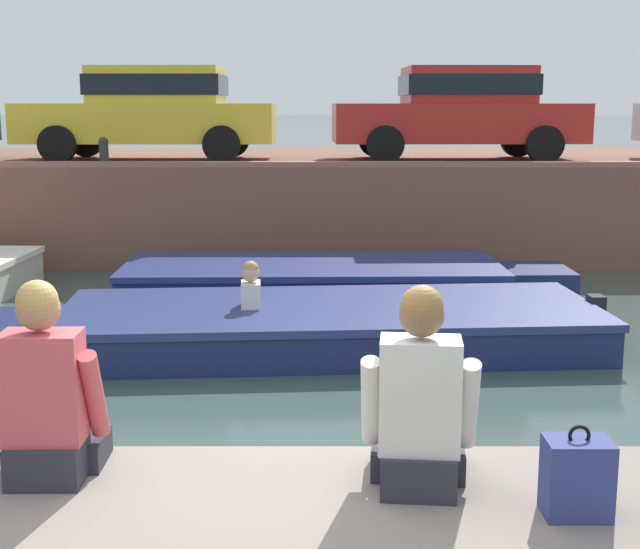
# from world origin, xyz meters

# --- Properties ---
(ground_plane) EXTENTS (400.00, 400.00, 0.00)m
(ground_plane) POSITION_xyz_m (0.00, 4.51, 0.00)
(ground_plane) COLOR #384C47
(far_quay_wall) EXTENTS (60.00, 6.00, 1.59)m
(far_quay_wall) POSITION_xyz_m (0.00, 12.02, 0.79)
(far_quay_wall) COLOR brown
(far_quay_wall) RESTS_ON ground
(far_wall_coping) EXTENTS (60.00, 0.24, 0.08)m
(far_wall_coping) POSITION_xyz_m (0.00, 9.14, 1.63)
(far_wall_coping) COLOR #925F4C
(far_wall_coping) RESTS_ON far_quay_wall
(boat_moored_central_navy) EXTENTS (5.96, 2.08, 0.44)m
(boat_moored_central_navy) POSITION_xyz_m (0.43, 7.33, 0.22)
(boat_moored_central_navy) COLOR navy
(boat_moored_central_navy) RESTS_ON ground
(motorboat_passing) EXTENTS (6.82, 2.48, 0.93)m
(motorboat_passing) POSITION_xyz_m (0.14, 4.71, 0.22)
(motorboat_passing) COLOR navy
(motorboat_passing) RESTS_ON ground
(car_left_inner_yellow) EXTENTS (4.22, 1.98, 1.54)m
(car_left_inner_yellow) POSITION_xyz_m (-2.51, 10.83, 2.43)
(car_left_inner_yellow) COLOR yellow
(car_left_inner_yellow) RESTS_ON far_quay_wall
(car_centre_red) EXTENTS (4.16, 2.03, 1.54)m
(car_centre_red) POSITION_xyz_m (2.65, 10.83, 2.43)
(car_centre_red) COLOR #B2231E
(car_centre_red) RESTS_ON far_quay_wall
(mooring_bollard_mid) EXTENTS (0.15, 0.15, 0.45)m
(mooring_bollard_mid) POSITION_xyz_m (-2.99, 9.27, 1.83)
(mooring_bollard_mid) COLOR #2D2B28
(mooring_bollard_mid) RESTS_ON far_quay_wall
(person_seated_left) EXTENTS (0.53, 0.52, 0.96)m
(person_seated_left) POSITION_xyz_m (-0.98, -0.39, 1.15)
(person_seated_left) COLOR #282833
(person_seated_left) RESTS_ON near_quay
(person_seated_right) EXTENTS (0.55, 0.55, 0.96)m
(person_seated_right) POSITION_xyz_m (0.75, -0.50, 1.15)
(person_seated_right) COLOR #282833
(person_seated_right) RESTS_ON near_quay
(bottle_drink) EXTENTS (0.06, 0.06, 0.20)m
(bottle_drink) POSITION_xyz_m (0.67, -0.57, 0.87)
(bottle_drink) COLOR #E07F6B
(bottle_drink) RESTS_ON near_quay
(backpack_on_ledge) EXTENTS (0.28, 0.24, 0.41)m
(backpack_on_ledge) POSITION_xyz_m (1.40, -0.77, 0.94)
(backpack_on_ledge) COLOR navy
(backpack_on_ledge) RESTS_ON near_quay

